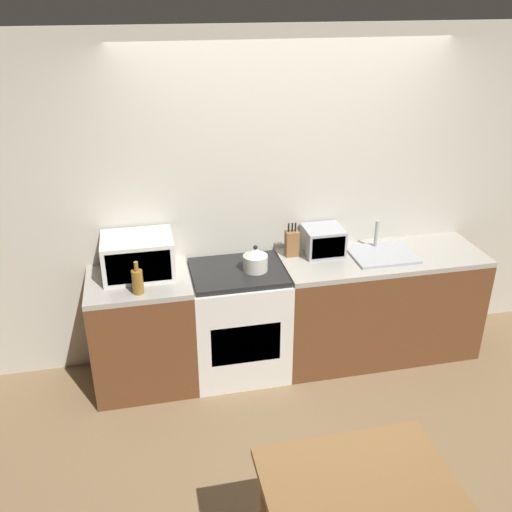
# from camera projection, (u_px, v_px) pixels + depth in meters

# --- Properties ---
(ground_plane) EXTENTS (16.00, 16.00, 0.00)m
(ground_plane) POSITION_uv_depth(u_px,v_px,m) (316.00, 417.00, 4.14)
(ground_plane) COLOR brown
(wall_back) EXTENTS (10.00, 0.06, 2.60)m
(wall_back) POSITION_uv_depth(u_px,v_px,m) (283.00, 200.00, 4.49)
(wall_back) COLOR beige
(wall_back) RESTS_ON ground_plane
(counter_left_run) EXTENTS (0.75, 0.62, 0.90)m
(counter_left_run) POSITION_uv_depth(u_px,v_px,m) (143.00, 332.00, 4.34)
(counter_left_run) COLOR brown
(counter_left_run) RESTS_ON ground_plane
(counter_right_run) EXTENTS (1.62, 0.62, 0.90)m
(counter_right_run) POSITION_uv_depth(u_px,v_px,m) (378.00, 304.00, 4.70)
(counter_right_run) COLOR brown
(counter_right_run) RESTS_ON ground_plane
(stove_range) EXTENTS (0.73, 0.62, 0.90)m
(stove_range) POSITION_uv_depth(u_px,v_px,m) (238.00, 321.00, 4.48)
(stove_range) COLOR silver
(stove_range) RESTS_ON ground_plane
(kettle) EXTENTS (0.18, 0.18, 0.21)m
(kettle) POSITION_uv_depth(u_px,v_px,m) (255.00, 260.00, 4.24)
(kettle) COLOR beige
(kettle) RESTS_ON stove_range
(microwave) EXTENTS (0.51, 0.40, 0.30)m
(microwave) POSITION_uv_depth(u_px,v_px,m) (138.00, 256.00, 4.16)
(microwave) COLOR silver
(microwave) RESTS_ON counter_left_run
(bottle) EXTENTS (0.08, 0.08, 0.24)m
(bottle) POSITION_uv_depth(u_px,v_px,m) (138.00, 281.00, 3.93)
(bottle) COLOR olive
(bottle) RESTS_ON counter_left_run
(knife_block) EXTENTS (0.10, 0.08, 0.27)m
(knife_block) POSITION_uv_depth(u_px,v_px,m) (292.00, 243.00, 4.47)
(knife_block) COLOR brown
(knife_block) RESTS_ON counter_right_run
(toaster_oven) EXTENTS (0.30, 0.28, 0.22)m
(toaster_oven) POSITION_uv_depth(u_px,v_px,m) (323.00, 241.00, 4.50)
(toaster_oven) COLOR #999BA0
(toaster_oven) RESTS_ON counter_right_run
(sink_basin) EXTENTS (0.49, 0.40, 0.24)m
(sink_basin) POSITION_uv_depth(u_px,v_px,m) (382.00, 254.00, 4.51)
(sink_basin) COLOR #999BA0
(sink_basin) RESTS_ON counter_right_run
(dining_table) EXTENTS (0.89, 0.67, 0.78)m
(dining_table) POSITION_uv_depth(u_px,v_px,m) (359.00, 502.00, 2.65)
(dining_table) COLOR brown
(dining_table) RESTS_ON ground_plane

